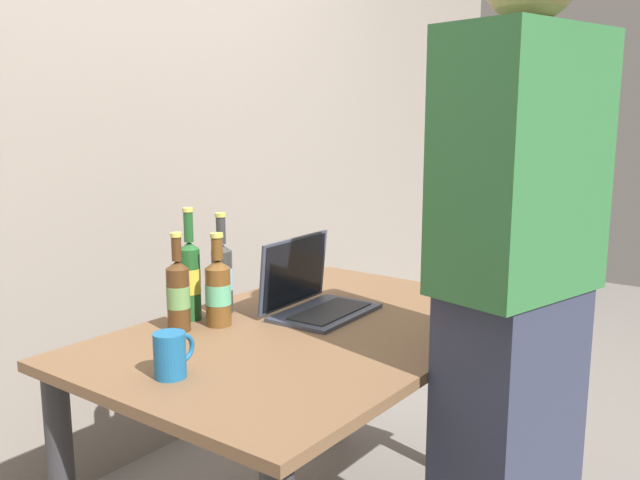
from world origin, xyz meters
TOP-DOWN VIEW (x-y plane):
  - desk at (0.00, 0.00)m, footprint 1.31×0.85m
  - laptop at (0.12, 0.09)m, footprint 0.34×0.25m
  - beer_bottle_amber at (-0.15, 0.23)m, footprint 0.07×0.07m
  - beer_bottle_green at (-0.25, 0.29)m, footprint 0.07×0.07m
  - beer_bottle_dark at (-0.05, 0.32)m, footprint 0.06×0.06m
  - beer_bottle_brown at (-0.16, 0.34)m, footprint 0.06×0.06m
  - person_figure at (0.02, -0.58)m, footprint 0.44×0.36m
  - coffee_mug at (-0.49, 0.04)m, footprint 0.11×0.08m
  - back_wall at (0.00, 0.92)m, footprint 6.00×0.10m

SIDE VIEW (x-z plane):
  - desk at x=0.00m, z-range 0.24..0.94m
  - laptop at x=0.12m, z-range 0.64..0.87m
  - coffee_mug at x=-0.49m, z-range 0.70..0.81m
  - beer_bottle_amber at x=-0.15m, z-range 0.67..0.94m
  - beer_bottle_green at x=-0.25m, z-range 0.67..0.95m
  - beer_bottle_dark at x=-0.05m, z-range 0.66..0.97m
  - beer_bottle_brown at x=-0.16m, z-range 0.66..1.00m
  - person_figure at x=0.02m, z-range 0.02..1.77m
  - back_wall at x=0.00m, z-range 0.00..2.60m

